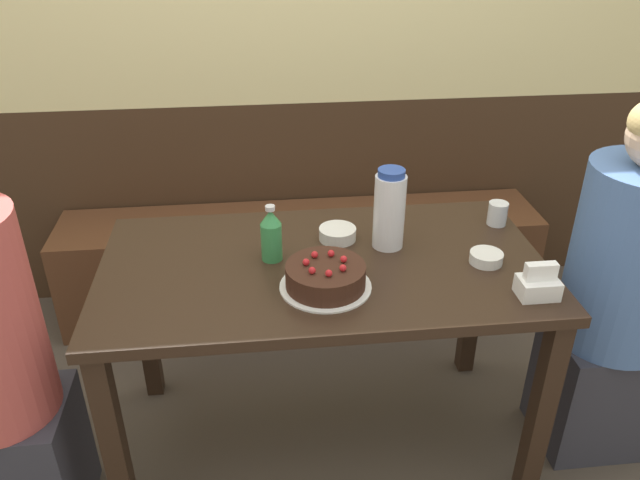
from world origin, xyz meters
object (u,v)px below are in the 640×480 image
at_px(bench_seat, 302,263).
at_px(glass_water_tall, 497,214).
at_px(water_pitcher, 389,209).
at_px(bowl_rice_small, 338,234).
at_px(soju_bottle, 271,234).
at_px(bowl_soup_white, 486,258).
at_px(person_teal_shirt, 620,294).
at_px(napkin_holder, 538,284).
at_px(birthday_cake, 326,277).

bearing_deg(bench_seat, glass_water_tall, -46.34).
bearing_deg(water_pitcher, bowl_rice_small, 159.35).
height_order(bench_seat, bowl_rice_small, bowl_rice_small).
height_order(soju_bottle, bowl_soup_white, soju_bottle).
relative_size(glass_water_tall, person_teal_shirt, 0.06).
bearing_deg(glass_water_tall, water_pitcher, -165.42).
xyz_separation_m(bench_seat, person_teal_shirt, (0.94, -0.92, 0.38)).
xyz_separation_m(bowl_soup_white, bowl_rice_small, (-0.43, 0.20, 0.00)).
xyz_separation_m(bench_seat, water_pitcher, (0.22, -0.75, 0.63)).
xyz_separation_m(glass_water_tall, person_teal_shirt, (0.32, -0.28, -0.16)).
height_order(soju_bottle, person_teal_shirt, person_teal_shirt).
distance_m(napkin_holder, bowl_rice_small, 0.64).
bearing_deg(bench_seat, napkin_holder, -62.01).
height_order(bench_seat, bowl_soup_white, bowl_soup_white).
xyz_separation_m(bowl_soup_white, glass_water_tall, (0.12, 0.24, 0.02)).
xyz_separation_m(water_pitcher, glass_water_tall, (0.40, 0.10, -0.09)).
bearing_deg(soju_bottle, bowl_rice_small, 24.85).
bearing_deg(soju_bottle, napkin_holder, -21.47).
distance_m(water_pitcher, napkin_holder, 0.49).
bearing_deg(person_teal_shirt, birthday_cake, 2.80).
relative_size(birthday_cake, napkin_holder, 2.40).
bearing_deg(birthday_cake, bench_seat, 89.47).
distance_m(soju_bottle, glass_water_tall, 0.78).
bearing_deg(bowl_soup_white, napkin_holder, -67.47).
height_order(birthday_cake, water_pitcher, water_pitcher).
xyz_separation_m(bench_seat, napkin_holder, (0.57, -1.08, 0.54)).
height_order(water_pitcher, bowl_soup_white, water_pitcher).
bearing_deg(birthday_cake, glass_water_tall, 27.39).
bearing_deg(bowl_rice_small, birthday_cake, -104.65).
bearing_deg(bench_seat, soju_bottle, -100.96).
xyz_separation_m(bench_seat, glass_water_tall, (0.62, -0.65, 0.54)).
bearing_deg(soju_bottle, birthday_cake, -50.82).
height_order(soju_bottle, bowl_rice_small, soju_bottle).
bearing_deg(soju_bottle, bench_seat, 79.04).
xyz_separation_m(birthday_cake, soju_bottle, (-0.14, 0.18, 0.05)).
bearing_deg(bench_seat, bowl_soup_white, -60.91).
height_order(napkin_holder, person_teal_shirt, person_teal_shirt).
relative_size(napkin_holder, bowl_soup_white, 1.09).
bearing_deg(bowl_soup_white, water_pitcher, 153.52).
bearing_deg(soju_bottle, glass_water_tall, 10.78).
xyz_separation_m(bowl_soup_white, person_teal_shirt, (0.44, -0.04, -0.14)).
relative_size(bench_seat, glass_water_tall, 27.02).
height_order(birthday_cake, person_teal_shirt, person_teal_shirt).
bearing_deg(napkin_holder, water_pitcher, 137.31).
distance_m(bench_seat, glass_water_tall, 1.04).
xyz_separation_m(soju_bottle, person_teal_shirt, (1.09, -0.13, -0.21)).
xyz_separation_m(birthday_cake, napkin_holder, (0.58, -0.11, 0.00)).
bearing_deg(napkin_holder, person_teal_shirt, 22.93).
relative_size(napkin_holder, glass_water_tall, 1.40).
distance_m(water_pitcher, bowl_soup_white, 0.33).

